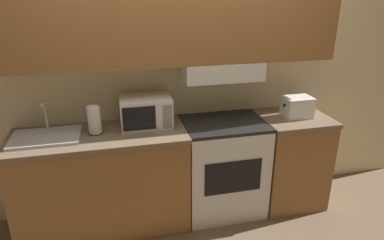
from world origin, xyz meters
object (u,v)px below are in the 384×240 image
(toaster, at_px, (297,107))
(sink_basin, at_px, (46,136))
(stove_range, at_px, (223,167))
(microwave, at_px, (146,111))
(paper_towel_roll, at_px, (94,120))

(toaster, height_order, sink_basin, sink_basin)
(stove_range, relative_size, toaster, 3.40)
(sink_basin, bearing_deg, microwave, 6.77)
(microwave, distance_m, sink_basin, 0.82)
(stove_range, xyz_separation_m, toaster, (0.70, -0.03, 0.55))
(stove_range, distance_m, microwave, 0.91)
(toaster, bearing_deg, microwave, 175.18)
(stove_range, xyz_separation_m, sink_basin, (-1.50, -0.01, 0.47))
(stove_range, bearing_deg, sink_basin, -179.72)
(microwave, xyz_separation_m, paper_towel_roll, (-0.43, -0.08, -0.01))
(stove_range, height_order, microwave, microwave)
(toaster, relative_size, sink_basin, 0.50)
(microwave, xyz_separation_m, sink_basin, (-0.81, -0.10, -0.11))
(toaster, xyz_separation_m, paper_towel_roll, (-1.81, 0.04, 0.02))
(microwave, xyz_separation_m, toaster, (1.38, -0.12, -0.03))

